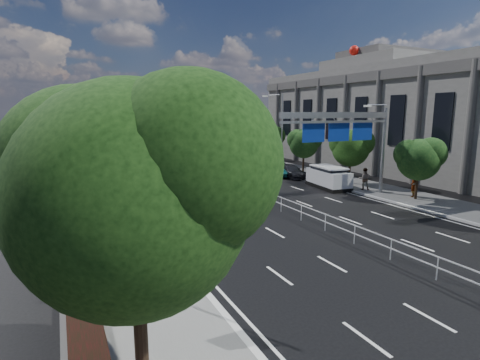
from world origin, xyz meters
TOP-DOWN VIEW (x-y plane):
  - ground at (0.00, 0.00)m, footprint 160.00×160.00m
  - sidewalk_near at (-11.50, 0.00)m, footprint 5.00×140.00m
  - kerb_near at (-9.00, 0.00)m, footprint 0.25×140.00m
  - median_fence at (0.00, 22.50)m, footprint 0.05×85.00m
  - hedge_near at (-13.30, 5.00)m, footprint 1.00×36.00m
  - toilet_sign at (-10.95, 0.00)m, footprint 1.62×0.18m
  - overhead_gantry at (6.74, 10.05)m, footprint 10.24×0.38m
  - streetlight_far at (10.50, 26.00)m, footprint 2.78×2.40m
  - civic_hall at (23.72, 22.00)m, footprint 14.40×36.00m
  - near_tree_big at (-12.13, -4.53)m, footprint 5.72×5.33m
  - near_tree_back at (-11.94, 17.97)m, footprint 4.84×4.51m
  - far_tree_c at (11.24, 6.98)m, footprint 3.52×3.28m
  - far_tree_d at (11.25, 14.48)m, footprint 3.85×3.59m
  - far_tree_e at (11.25, 21.98)m, footprint 3.63×3.38m
  - far_tree_f at (11.24, 29.48)m, footprint 3.52×3.28m
  - far_tree_g at (11.25, 36.98)m, footprint 3.96×3.69m
  - far_tree_h at (11.24, 44.48)m, footprint 3.41×3.18m
  - white_minivan at (-7.70, 30.43)m, footprint 2.48×5.19m
  - red_bus at (-7.50, 51.33)m, footprint 3.77×10.43m
  - near_car_silver at (-4.15, 38.71)m, footprint 2.27×4.70m
  - near_car_dark at (-3.31, 51.10)m, footprint 1.88×4.48m
  - silver_minivan at (8.30, 14.00)m, footprint 2.56×4.98m
  - parked_car_teal at (7.75, 22.00)m, footprint 2.55×5.34m
  - parked_car_dark at (8.30, 20.29)m, footprint 2.02×4.69m
  - pedestrian_a at (11.62, 7.60)m, footprint 0.80×0.72m
  - pedestrian_b at (10.14, 11.45)m, footprint 1.18×1.13m

SIDE VIEW (x-z plane):
  - ground at x=0.00m, z-range 0.00..0.00m
  - sidewalk_near at x=-11.50m, z-range 0.00..0.14m
  - kerb_near at x=-9.00m, z-range -0.01..0.15m
  - hedge_near at x=-13.30m, z-range 0.14..0.58m
  - median_fence at x=0.00m, z-range 0.01..1.04m
  - parked_car_dark at x=8.30m, z-range 0.00..1.35m
  - near_car_dark at x=-3.31m, z-range 0.00..1.44m
  - parked_car_teal at x=7.75m, z-range 0.00..1.47m
  - near_car_silver at x=-4.15m, z-range 0.00..1.55m
  - silver_minivan at x=8.30m, z-range -0.02..1.97m
  - pedestrian_a at x=11.62m, z-range 0.14..1.97m
  - white_minivan at x=-7.70m, z-range -0.02..2.18m
  - pedestrian_b at x=10.14m, z-range 0.14..2.05m
  - red_bus at x=-7.50m, z-range 0.06..3.11m
  - toilet_sign at x=-10.95m, z-range 0.77..5.11m
  - far_tree_h at x=11.24m, z-range 0.97..5.88m
  - far_tree_c at x=11.24m, z-range 0.95..5.90m
  - far_tree_f at x=11.24m, z-range 0.98..6.00m
  - far_tree_e at x=11.25m, z-range 0.99..6.12m
  - far_tree_d at x=11.25m, z-range 1.02..6.36m
  - far_tree_g at x=11.25m, z-range 1.03..6.48m
  - near_tree_back at x=-11.94m, z-range 1.27..7.96m
  - streetlight_far at x=10.50m, z-range 0.71..9.71m
  - near_tree_big at x=-12.13m, z-range 1.42..9.13m
  - overhead_gantry at x=6.74m, z-range 1.88..9.33m
  - civic_hall at x=23.72m, z-range -0.91..13.44m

